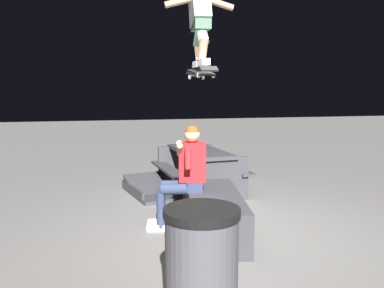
# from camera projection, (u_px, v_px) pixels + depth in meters

# --- Properties ---
(ground_plane) EXTENTS (40.00, 40.00, 0.00)m
(ground_plane) POSITION_uv_depth(u_px,v_px,m) (227.00, 236.00, 4.77)
(ground_plane) COLOR slate
(ledge_box_main) EXTENTS (1.78, 0.94, 0.50)m
(ledge_box_main) POSITION_uv_depth(u_px,v_px,m) (215.00, 214.00, 4.84)
(ledge_box_main) COLOR #38383D
(ledge_box_main) RESTS_ON ground
(person_sitting_on_ledge) EXTENTS (0.60, 0.78, 1.33)m
(person_sitting_on_ledge) POSITION_uv_depth(u_px,v_px,m) (184.00, 172.00, 4.98)
(person_sitting_on_ledge) COLOR #2D3856
(person_sitting_on_ledge) RESTS_ON ground
(skateboard) EXTENTS (1.03, 0.25, 0.14)m
(skateboard) POSITION_uv_depth(u_px,v_px,m) (201.00, 73.00, 4.86)
(skateboard) COLOR black
(skater_airborne) EXTENTS (0.62, 0.89, 1.12)m
(skater_airborne) POSITION_uv_depth(u_px,v_px,m) (200.00, 17.00, 4.82)
(skater_airborne) COLOR white
(kicker_ramp) EXTENTS (1.38, 1.08, 0.36)m
(kicker_ramp) POSITION_uv_depth(u_px,v_px,m) (156.00, 191.00, 6.72)
(kicker_ramp) COLOR #38383D
(kicker_ramp) RESTS_ON ground
(picnic_table_back) EXTENTS (1.82, 1.49, 0.75)m
(picnic_table_back) POSITION_uv_depth(u_px,v_px,m) (200.00, 164.00, 6.85)
(picnic_table_back) COLOR #38383D
(picnic_table_back) RESTS_ON ground
(trash_bin) EXTENTS (0.57, 0.57, 0.91)m
(trash_bin) POSITION_uv_depth(u_px,v_px,m) (202.00, 268.00, 2.89)
(trash_bin) COLOR #47474C
(trash_bin) RESTS_ON ground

